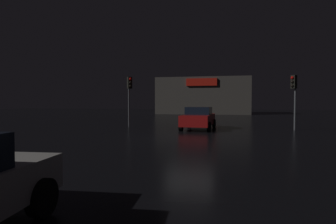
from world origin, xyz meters
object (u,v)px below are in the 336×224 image
(traffic_signal_opposite, at_px, (294,89))
(traffic_signal_main, at_px, (130,89))
(store_building, at_px, (204,96))
(car_near, at_px, (199,118))

(traffic_signal_opposite, bearing_deg, traffic_signal_main, -180.00)
(store_building, xyz_separation_m, traffic_signal_main, (-3.34, -27.23, -0.01))
(traffic_signal_opposite, relative_size, car_near, 0.82)
(car_near, bearing_deg, traffic_signal_opposite, 5.41)
(store_building, relative_size, car_near, 3.26)
(store_building, height_order, traffic_signal_main, store_building)
(traffic_signal_opposite, bearing_deg, store_building, 106.80)
(traffic_signal_opposite, distance_m, car_near, 6.62)
(store_building, relative_size, traffic_signal_opposite, 4.00)
(traffic_signal_main, height_order, traffic_signal_opposite, traffic_signal_main)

